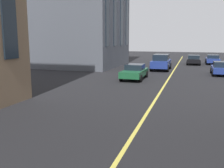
{
  "coord_description": "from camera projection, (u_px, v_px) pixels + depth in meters",
  "views": [
    {
      "loc": [
        3.52,
        -2.01,
        3.64
      ],
      "look_at": [
        12.89,
        0.96,
        1.9
      ],
      "focal_mm": 40.54,
      "sensor_mm": 36.0,
      "label": 1
    }
  ],
  "objects": [
    {
      "name": "car_blue_trailing",
      "position": [
        213.0,
        59.0,
        37.53
      ],
      "size": [
        4.4,
        1.95,
        1.37
      ],
      "color": "navy",
      "rests_on": "ground_plane"
    },
    {
      "name": "car_blue_oncoming",
      "position": [
        221.0,
        68.0,
        25.95
      ],
      "size": [
        3.9,
        1.89,
        1.4
      ],
      "color": "navy",
      "rests_on": "ground_plane"
    },
    {
      "name": "car_blue_parked_a",
      "position": [
        161.0,
        62.0,
        30.14
      ],
      "size": [
        4.7,
        2.14,
        1.88
      ],
      "color": "navy",
      "rests_on": "ground_plane"
    },
    {
      "name": "car_black_mid",
      "position": [
        194.0,
        60.0,
        36.98
      ],
      "size": [
        4.4,
        1.95,
        1.37
      ],
      "color": "black",
      "rests_on": "ground_plane"
    },
    {
      "name": "car_green_near",
      "position": [
        135.0,
        72.0,
        23.3
      ],
      "size": [
        4.4,
        1.95,
        1.37
      ],
      "color": "#1E6038",
      "rests_on": "ground_plane"
    },
    {
      "name": "lane_centre_line",
      "position": [
        158.0,
        95.0,
        16.7
      ],
      "size": [
        80.0,
        0.16,
        0.01
      ],
      "color": "#D8C64C",
      "rests_on": "ground_plane"
    }
  ]
}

